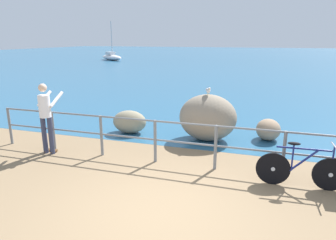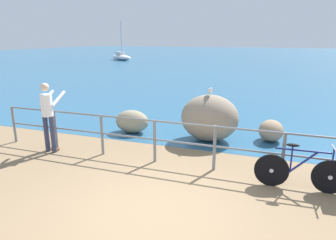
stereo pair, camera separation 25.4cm
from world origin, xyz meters
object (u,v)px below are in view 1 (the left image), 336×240
(person_at_railing, at_px, (46,115))
(breakwater_boulder_right, at_px, (268,130))
(breakwater_boulder_main, at_px, (208,118))
(sailboat, at_px, (112,57))
(breakwater_boulder_left, at_px, (130,122))
(bicycle, at_px, (310,166))
(seagull, at_px, (208,90))

(person_at_railing, xyz_separation_m, breakwater_boulder_right, (5.30, 2.77, -0.69))
(breakwater_boulder_main, height_order, sailboat, sailboat)
(breakwater_boulder_main, bearing_deg, breakwater_boulder_left, -178.59)
(bicycle, relative_size, person_at_railing, 0.95)
(person_at_railing, relative_size, breakwater_boulder_main, 1.10)
(bicycle, xyz_separation_m, sailboat, (-20.15, 30.33, -0.04))
(sailboat, bearing_deg, person_at_railing, -31.62)
(seagull, bearing_deg, breakwater_boulder_right, 87.15)
(sailboat, bearing_deg, breakwater_boulder_right, -21.39)
(breakwater_boulder_left, xyz_separation_m, sailboat, (-15.34, 28.08, 0.08))
(breakwater_boulder_right, bearing_deg, breakwater_boulder_left, -171.86)
(breakwater_boulder_left, distance_m, seagull, 2.65)
(seagull, bearing_deg, breakwater_boulder_left, -112.85)
(breakwater_boulder_main, xyz_separation_m, sailboat, (-17.74, 28.02, -0.23))
(person_at_railing, distance_m, breakwater_boulder_right, 6.02)
(breakwater_boulder_left, bearing_deg, sailboat, 118.64)
(bicycle, distance_m, breakwater_boulder_main, 3.34)
(breakwater_boulder_left, bearing_deg, breakwater_boulder_right, 8.14)
(breakwater_boulder_left, height_order, seagull, seagull)
(breakwater_boulder_left, distance_m, breakwater_boulder_right, 4.11)
(person_at_railing, relative_size, seagull, 5.28)
(person_at_railing, distance_m, sailboat, 33.40)
(person_at_railing, distance_m, breakwater_boulder_main, 4.29)
(breakwater_boulder_main, relative_size, breakwater_boulder_left, 1.54)
(seagull, xyz_separation_m, sailboat, (-17.74, 28.09, -1.03))
(breakwater_boulder_right, bearing_deg, bicycle, -75.31)
(person_at_railing, distance_m, seagull, 4.26)
(bicycle, bearing_deg, seagull, 134.56)
(breakwater_boulder_right, bearing_deg, breakwater_boulder_main, -162.58)
(breakwater_boulder_main, bearing_deg, breakwater_boulder_right, 17.42)
(bicycle, height_order, sailboat, sailboat)
(bicycle, bearing_deg, person_at_railing, 176.84)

